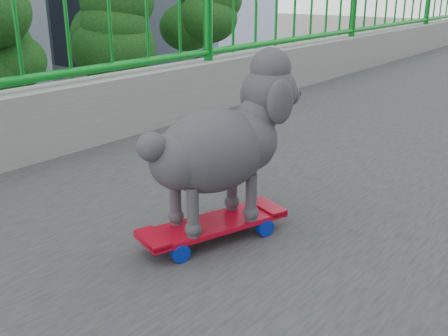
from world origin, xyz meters
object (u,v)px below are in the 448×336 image
object	(u,v)px
poodle	(222,142)
car_1	(286,176)
car_4	(144,128)
car_3	(61,181)
skateboard	(214,226)
car_5	(305,237)

from	to	relation	value
poodle	car_1	bearing A→B (deg)	138.98
car_1	poodle	bearing A→B (deg)	-59.60
car_4	car_3	bearing A→B (deg)	113.63
skateboard	car_1	size ratio (longest dim) A/B	0.11
car_4	car_5	distance (m)	14.00
skateboard	car_4	distance (m)	25.91
skateboard	car_4	world-z (taller)	skateboard
skateboard	car_4	size ratio (longest dim) A/B	0.12
poodle	car_4	distance (m)	25.97
skateboard	car_3	size ratio (longest dim) A/B	0.10
car_5	car_3	bearing A→B (deg)	-170.32
poodle	car_4	size ratio (longest dim) A/B	0.13
car_1	car_3	distance (m)	8.59
poodle	car_3	size ratio (longest dim) A/B	0.10
car_1	car_3	xyz separation A→B (m)	(-6.40, -5.72, -0.00)
car_3	car_4	world-z (taller)	car_3
skateboard	car_3	bearing A→B (deg)	166.57
car_1	car_3	bearing A→B (deg)	-138.19
car_5	poodle	bearing A→B (deg)	-62.75
car_3	car_5	xyz separation A→B (m)	(9.60, 1.64, -0.01)
car_3	skateboard	bearing A→B (deg)	147.99
car_3	car_1	bearing A→B (deg)	-138.19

